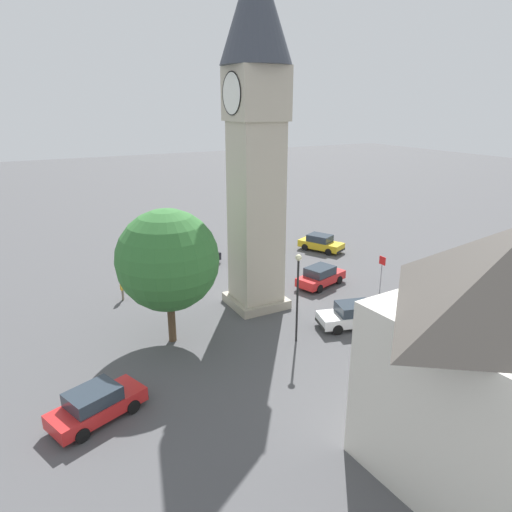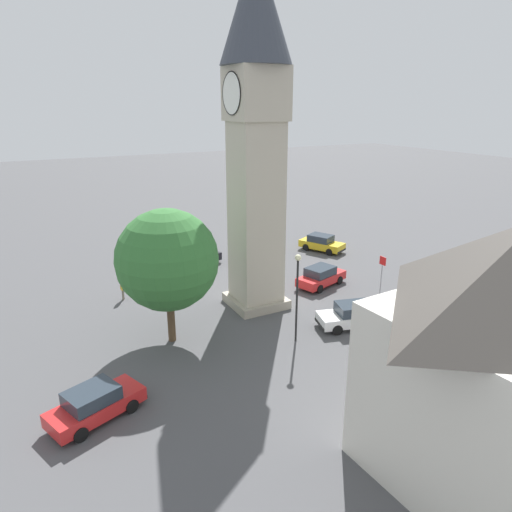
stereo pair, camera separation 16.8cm
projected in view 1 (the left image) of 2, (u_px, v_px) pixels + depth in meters
ground_plane at (256, 304)px, 31.58m from camera, size 200.00×200.00×0.00m
clock_tower at (256, 110)px, 27.53m from camera, size 4.28×4.28×21.85m
car_blue_kerb at (352, 315)px, 28.23m from camera, size 2.75×4.43×1.53m
car_silver_kerb at (96, 404)px, 19.87m from camera, size 3.05×4.46×1.53m
car_red_corner at (199, 251)px, 40.40m from camera, size 4.45×2.86×1.53m
car_white_side at (321, 276)px, 34.60m from camera, size 2.81×4.44×1.53m
car_black_far at (321, 243)px, 42.87m from camera, size 4.45×3.30×1.53m
pedestrian at (122, 286)px, 32.00m from camera, size 0.53×0.33×1.69m
tree at (168, 260)px, 25.22m from camera, size 5.71×5.71×7.83m
lamp_post at (298, 285)px, 25.63m from camera, size 0.36×0.36×5.31m
road_sign at (382, 268)px, 32.89m from camera, size 0.60×0.07×2.80m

